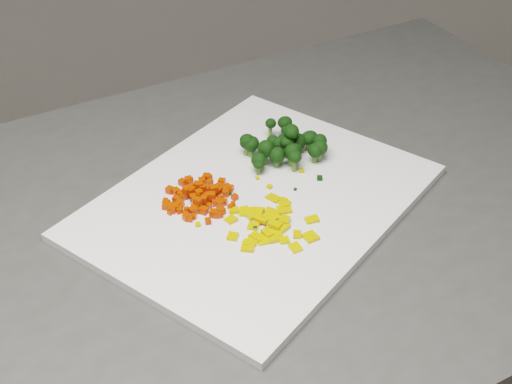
{
  "coord_description": "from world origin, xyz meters",
  "views": [
    {
      "loc": [
        -0.22,
        -0.51,
        1.48
      ],
      "look_at": [
        -0.1,
        0.23,
        0.92
      ],
      "focal_mm": 50.0,
      "sensor_mm": 36.0,
      "label": 1
    }
  ],
  "objects": [
    {
      "name": "stray_bit_6",
      "position": [
        -0.11,
        0.16,
        0.91
      ],
      "size": [
        0.01,
        0.01,
        0.0
      ],
      "primitive_type": "cube",
      "rotation": [
        0.0,
        0.0,
        3.04
      ],
      "color": "black",
      "rests_on": "cutting_board"
    },
    {
      "name": "carrot_cube_32",
      "position": [
        -0.18,
        0.25,
        0.93
      ],
      "size": [
        0.01,
        0.01,
        0.01
      ],
      "primitive_type": "cube",
      "rotation": [
        0.0,
        0.0,
        2.76
      ],
      "color": "red",
      "rests_on": "carrot_pile"
    },
    {
      "name": "carrot_cube_56",
      "position": [
        -0.22,
        0.23,
        0.92
      ],
      "size": [
        0.01,
        0.01,
        0.01
      ],
      "primitive_type": "cube",
      "rotation": [
        0.0,
        0.0,
        2.52
      ],
      "color": "red",
      "rests_on": "carrot_pile"
    },
    {
      "name": "carrot_cube_79",
      "position": [
        -0.22,
        0.22,
        0.92
      ],
      "size": [
        0.01,
        0.01,
        0.01
      ],
      "primitive_type": "cube",
      "rotation": [
        0.0,
        0.0,
        2.76
      ],
      "color": "red",
      "rests_on": "carrot_pile"
    },
    {
      "name": "pepper_chunk_16",
      "position": [
        -0.07,
        0.12,
        0.91
      ],
      "size": [
        0.02,
        0.02,
        0.01
      ],
      "primitive_type": "cube",
      "rotation": [
        -0.08,
        -0.11,
        1.89
      ],
      "color": "#D6A20B",
      "rests_on": "pepper_pile"
    },
    {
      "name": "pepper_chunk_6",
      "position": [
        -0.09,
        0.14,
        0.91
      ],
      "size": [
        0.01,
        0.01,
        0.01
      ],
      "primitive_type": "cube",
      "rotation": [
        -0.12,
        0.07,
        1.73
      ],
      "color": "#D6A20B",
      "rests_on": "pepper_pile"
    },
    {
      "name": "carrot_cube_74",
      "position": [
        -0.17,
        0.24,
        0.92
      ],
      "size": [
        0.01,
        0.01,
        0.01
      ],
      "primitive_type": "cube",
      "rotation": [
        0.0,
        0.0,
        0.28
      ],
      "color": "red",
      "rests_on": "carrot_pile"
    },
    {
      "name": "carrot_cube_15",
      "position": [
        -0.18,
        0.23,
        0.92
      ],
      "size": [
        0.01,
        0.01,
        0.01
      ],
      "primitive_type": "cube",
      "rotation": [
        0.0,
        0.0,
        0.05
      ],
      "color": "red",
      "rests_on": "carrot_pile"
    },
    {
      "name": "carrot_cube_38",
      "position": [
        -0.2,
        0.23,
        0.92
      ],
      "size": [
        0.01,
        0.01,
        0.01
      ],
      "primitive_type": "cube",
      "rotation": [
        0.0,
        0.0,
        1.1
      ],
      "color": "red",
      "rests_on": "carrot_pile"
    },
    {
      "name": "pepper_chunk_9",
      "position": [
        -0.09,
        0.15,
        0.91
      ],
      "size": [
        0.02,
        0.02,
        0.0
      ],
      "primitive_type": "cube",
      "rotation": [
        -0.04,
        0.02,
        2.98
      ],
      "color": "#D6A20B",
      "rests_on": "pepper_pile"
    },
    {
      "name": "carrot_cube_42",
      "position": [
        -0.17,
        0.25,
        0.93
      ],
      "size": [
        0.01,
        0.01,
        0.01
      ],
      "primitive_type": "cube",
      "rotation": [
        0.0,
        0.0,
        1.62
      ],
      "color": "red",
      "rests_on": "carrot_pile"
    },
    {
      "name": "carrot_cube_72",
      "position": [
        -0.2,
        0.21,
        0.91
      ],
      "size": [
        0.01,
        0.01,
        0.01
      ],
      "primitive_type": "cube",
      "rotation": [
        0.0,
        0.0,
        3.06
      ],
      "color": "red",
      "rests_on": "carrot_pile"
    },
    {
      "name": "carrot_cube_10",
      "position": [
        -0.14,
        0.26,
        0.91
      ],
      "size": [
        0.01,
        0.01,
        0.01
      ],
      "primitive_type": "cube",
      "rotation": [
        0.0,
        0.0,
        1.86
      ],
      "color": "red",
      "rests_on": "carrot_pile"
    },
    {
      "name": "carrot_cube_40",
      "position": [
        -0.16,
        0.27,
        0.92
      ],
      "size": [
        0.01,
        0.01,
        0.01
      ],
      "primitive_type": "cube",
      "rotation": [
        0.0,
        0.0,
        0.76
      ],
      "color": "red",
      "rests_on": "carrot_pile"
    },
    {
      "name": "carrot_cube_9",
      "position": [
        -0.16,
        0.22,
        0.92
      ],
      "size": [
        0.01,
        0.01,
        0.01
      ],
      "primitive_type": "cube",
      "rotation": [
        0.0,
        0.0,
        3.11
      ],
      "color": "red",
      "rests_on": "carrot_pile"
    },
    {
      "name": "stray_bit_10",
      "position": [
        -0.08,
        0.25,
        0.91
      ],
      "size": [
        0.01,
        0.01,
        0.0
      ],
      "primitive_type": "cube",
      "rotation": [
        0.0,
        0.0,
        0.85
      ],
      "color": "#D6A20B",
      "rests_on": "cutting_board"
    },
    {
      "name": "carrot_cube_44",
      "position": [
        -0.17,
        0.23,
        0.92
      ],
      "size": [
        0.01,
        0.01,
        0.01
      ],
      "primitive_type": "cube",
      "rotation": [
        0.0,
        0.0,
        0.7
      ],
      "color": "red",
      "rests_on": "carrot_pile"
    },
    {
      "name": "carrot_cube_73",
      "position": [
        -0.21,
        0.22,
        0.92
      ],
      "size": [
        0.01,
        0.01,
        0.01
      ],
      "primitive_type": "cube",
      "rotation": [
        0.0,
        0.0,
        2.81
      ],
      "color": "red",
      "rests_on": "carrot_pile"
    },
    {
      "name": "carrot_cube_11",
      "position": [
        -0.18,
        0.21,
        0.92
      ],
      "size": [
        0.01,
        0.01,
        0.01
      ],
      "primitive_type": "cube",
      "rotation": [
        0.0,
        0.0,
        1.4
      ],
      "color": "red",
      "rests_on": "carrot_pile"
    },
    {
      "name": "broccoli_floret_18",
      "position": [
        -0.03,
        0.33,
        0.93
      ],
      "size": [
        0.03,
        0.03,
        0.03
      ],
      "primitive_type": null,
      "color": "black",
      "rests_on": "broccoli_pile"
    },
    {
      "name": "pepper_chunk_27",
      "position": [
        -0.08,
        0.18,
        0.91
      ],
      "size": [
        0.02,
        0.02,
        0.01
      ],
      "primitive_type": "cube",
      "rotation": [
        -0.04,
        0.08,
        0.33
      ],
      "color": "#D6A20B",
      "rests_on": "pepper_pile"
    },
    {
      "name": "broccoli_floret_3",
      "position": [
        0.0,
        0.3,
        0.93
      ],
      "size": [
        0.03,
        0.03,
        0.03
      ],
      "primitive_type": null,
      "color": "black",
      "rests_on": "broccoli_pile"
    },
    {
      "name": "carrot_cube_81",
      "position": [
        -0.14,
        0.25,
        0.92
      ],
      "size": [
        0.01,
        0.01,
        0.01
      ],
      "primitive_type": "cube",
      "rotation": [
        0.0,
        0.0,
        0.32
      ],
      "color": "red",
      "rests_on": "carrot_pile"
    },
    {
      "name": "pepper_chunk_19",
      "position": [
        -0.12,
        0.14,
        0.91
      ],
      "size": [
        0.02,
        0.02,
        0.0
      ],
      "primitive_type": "cube",
      "rotation": [
        0.06,
        -0.05,
        1.32
      ],
      "color": "#D6A20B",
      "rests_on": "pepper_pile"
    },
    {
      "name": "broccoli_floret_7",
      "position": [
        -0.09,
        0.33,
        0.93
      ],
      "size": [
        0.03,
        0.03,
        0.03
      ],
      "primitive_type": null,
      "color": "black",
      "rests_on": "broccoli_pile"
    },
    {
      "name": "carrot_cube_51",
      "position": [
        -0.17,
        0.27,
        0.92
      ],
      "size": [
        0.01,
        0.01,
        0.01
      ],
      "primitive_type": "cube",
      "rotation": [
        0.0,
        0.0,
        1.62
      ],
      "color": "red",
      "rests_on": "carrot_pile"
    },
    {
      "name": "carrot_pile",
      "position": [
        -0.17,
        0.23,
        0.93
      ],
      "size": [
        0.1,
        0.1,
        0.03
      ],
      "primitive_type": null,
      "color": "red",
      "rests_on": "cutting_board"
    },
    {
      "name": "broccoli_floret_13",
      "position": [
        -0.04,
        0.32,
        0.94
      ],
      "size": [
        0.03,
        0.03,
        0.03
      ],
      "primitive_type": null,
      "color": "black",
      "rests_on": "broccoli_pile"
    },
    {
      "name": "carrot_cube_27",
      "position": [
        -0.19,
        0.21,
        0.92
      ],
      "size": [
        0.01,
        0.01,
        0.01
      ],
      "primitive_type": "cube",
      "rotation": [
        0.0,
        0.0,
        0.42
      ],
      "color": "red",
      "rests_on": "carrot_pile"
    },
    {
      "name": "pepper_chunk_31",
      "position": [
        -0.09,
        0.16,
        0.92
      ],
      "size": [
        0.02,
        0.02,
        0.01
      ],
      "primitive_type": "cube",
      "rotation": [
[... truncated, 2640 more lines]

